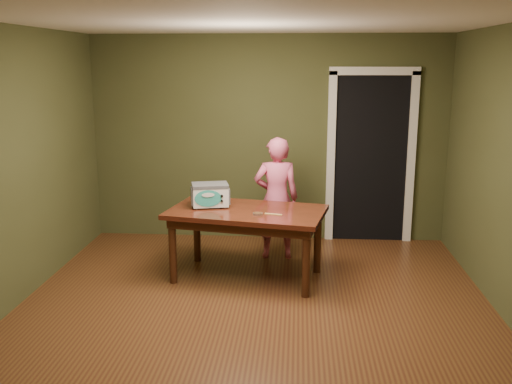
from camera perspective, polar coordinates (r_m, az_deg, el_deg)
floor at (r=5.24m, az=-0.38°, el=-12.69°), size 5.00×5.00×0.00m
room_shell at (r=4.75m, az=-0.41°, el=6.20°), size 4.52×5.02×2.61m
doorway at (r=7.64m, az=11.11°, el=3.60°), size 1.10×0.66×2.25m
dining_table at (r=5.99m, az=-0.93°, el=-2.70°), size 1.74×1.19×0.75m
toy_oven at (r=6.08m, az=-4.62°, el=-0.22°), size 0.45×0.35×0.25m
baking_pan at (r=5.76m, az=0.18°, el=-2.19°), size 0.10×0.10×0.02m
spatula at (r=5.78m, az=1.75°, el=-2.23°), size 0.18×0.07×0.01m
child at (r=6.61m, az=2.05°, el=-0.62°), size 0.55×0.39×1.43m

